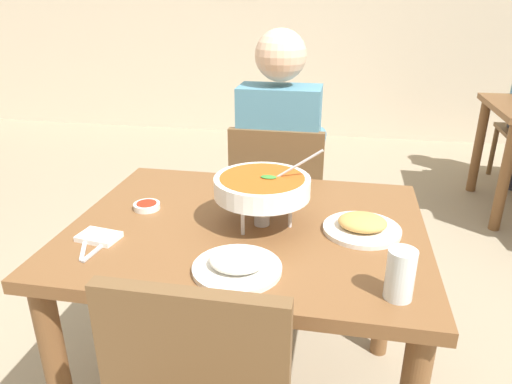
% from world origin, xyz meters
% --- Properties ---
extents(dining_table_main, '(1.12, 0.87, 0.76)m').
position_xyz_m(dining_table_main, '(0.00, 0.00, 0.64)').
color(dining_table_main, brown).
rests_on(dining_table_main, ground_plane).
extents(chair_diner_main, '(0.44, 0.44, 0.90)m').
position_xyz_m(chair_diner_main, '(-0.00, 0.72, 0.51)').
color(chair_diner_main, brown).
rests_on(chair_diner_main, ground_plane).
extents(diner_main, '(0.40, 0.45, 1.31)m').
position_xyz_m(diner_main, '(0.00, 0.75, 0.75)').
color(diner_main, '#2D2D38').
rests_on(diner_main, ground_plane).
extents(curry_bowl, '(0.33, 0.30, 0.26)m').
position_xyz_m(curry_bowl, '(0.05, 0.01, 0.89)').
color(curry_bowl, silver).
rests_on(curry_bowl, dining_table_main).
extents(rice_plate, '(0.24, 0.24, 0.06)m').
position_xyz_m(rice_plate, '(0.03, -0.28, 0.78)').
color(rice_plate, white).
rests_on(rice_plate, dining_table_main).
extents(appetizer_plate, '(0.24, 0.24, 0.06)m').
position_xyz_m(appetizer_plate, '(0.36, 0.02, 0.78)').
color(appetizer_plate, white).
rests_on(appetizer_plate, dining_table_main).
extents(sauce_dish, '(0.09, 0.09, 0.02)m').
position_xyz_m(sauce_dish, '(-0.36, 0.05, 0.77)').
color(sauce_dish, white).
rests_on(sauce_dish, dining_table_main).
extents(napkin_folded, '(0.13, 0.10, 0.02)m').
position_xyz_m(napkin_folded, '(-0.42, -0.18, 0.77)').
color(napkin_folded, white).
rests_on(napkin_folded, dining_table_main).
extents(fork_utensil, '(0.08, 0.16, 0.01)m').
position_xyz_m(fork_utensil, '(-0.44, -0.23, 0.76)').
color(fork_utensil, silver).
rests_on(fork_utensil, dining_table_main).
extents(spoon_utensil, '(0.03, 0.17, 0.01)m').
position_xyz_m(spoon_utensil, '(-0.39, -0.23, 0.76)').
color(spoon_utensil, silver).
rests_on(spoon_utensil, dining_table_main).
extents(drink_glass, '(0.07, 0.07, 0.13)m').
position_xyz_m(drink_glass, '(0.44, -0.32, 0.82)').
color(drink_glass, silver).
rests_on(drink_glass, dining_table_main).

